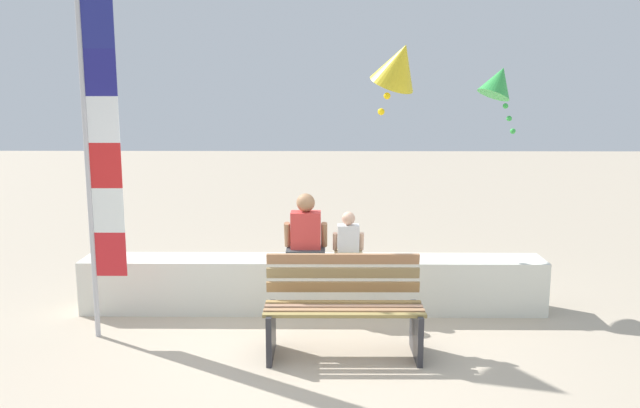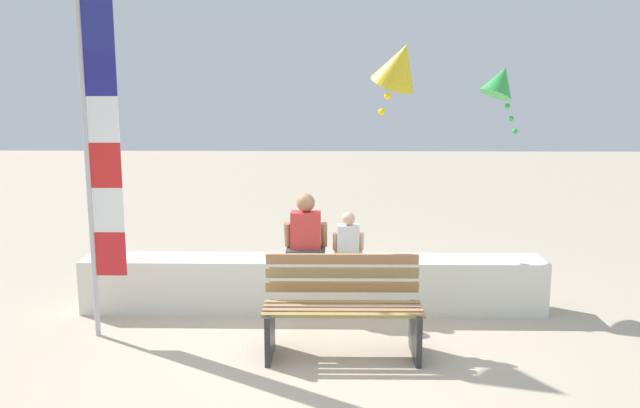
{
  "view_description": "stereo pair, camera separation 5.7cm",
  "coord_description": "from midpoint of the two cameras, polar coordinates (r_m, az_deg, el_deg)",
  "views": [
    {
      "loc": [
        0.15,
        -5.75,
        2.39
      ],
      "look_at": [
        0.08,
        1.04,
        1.19
      ],
      "focal_mm": 36.03,
      "sensor_mm": 36.0,
      "label": 1
    },
    {
      "loc": [
        0.21,
        -5.75,
        2.39
      ],
      "look_at": [
        0.08,
        1.04,
        1.19
      ],
      "focal_mm": 36.03,
      "sensor_mm": 36.0,
      "label": 2
    }
  ],
  "objects": [
    {
      "name": "kite_yellow",
      "position": [
        7.76,
        6.78,
        12.15
      ],
      "size": [
        0.88,
        0.88,
        0.92
      ],
      "color": "yellow"
    },
    {
      "name": "park_bench",
      "position": [
        5.95,
        1.83,
        -9.43
      ],
      "size": [
        1.44,
        0.62,
        0.88
      ],
      "color": "#988248",
      "rests_on": "ground"
    },
    {
      "name": "flag_banner",
      "position": [
        6.4,
        -19.36,
        4.06
      ],
      "size": [
        0.34,
        0.05,
        3.2
      ],
      "color": "#B7B7BC",
      "rests_on": "ground"
    },
    {
      "name": "person_adult",
      "position": [
        6.96,
        -1.5,
        -2.61
      ],
      "size": [
        0.47,
        0.34,
        0.71
      ],
      "color": "#373E42",
      "rests_on": "seawall_ledge"
    },
    {
      "name": "person_child",
      "position": [
        6.98,
        2.3,
        -3.24
      ],
      "size": [
        0.34,
        0.25,
        0.52
      ],
      "color": "tan",
      "rests_on": "seawall_ledge"
    },
    {
      "name": "kite_green",
      "position": [
        10.13,
        15.42,
        10.41
      ],
      "size": [
        0.77,
        0.76,
        1.06
      ],
      "color": "green"
    },
    {
      "name": "ground_plane",
      "position": [
        6.23,
        -1.09,
        -12.52
      ],
      "size": [
        40.0,
        40.0,
        0.0
      ],
      "primitive_type": "plane",
      "color": "#B9A891"
    },
    {
      "name": "seawall_ledge",
      "position": [
        7.11,
        -0.85,
        -7.12
      ],
      "size": [
        5.03,
        0.5,
        0.59
      ],
      "primitive_type": "cube",
      "color": "silver",
      "rests_on": "ground"
    }
  ]
}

